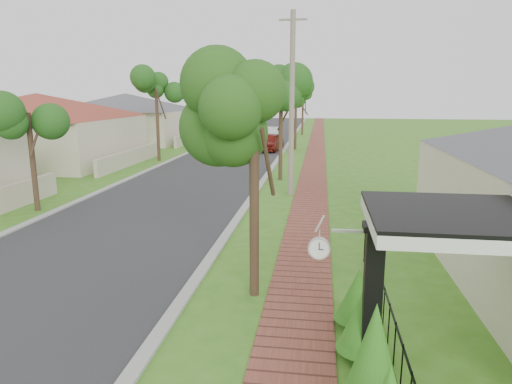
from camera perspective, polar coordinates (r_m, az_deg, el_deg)
The scene contains 16 objects.
ground at distance 10.08m, azimuth -14.44°, elevation -15.09°, with size 160.00×160.00×0.00m, color #3C741B.
road at distance 29.36m, azimuth -5.05°, elevation 3.21°, with size 7.00×120.00×0.02m, color #28282B.
kerb_right at distance 28.75m, azimuth 2.06°, elevation 3.06°, with size 0.30×120.00×0.10m, color #9E9E99.
kerb_left at distance 30.39m, azimuth -11.78°, elevation 3.30°, with size 0.30×120.00×0.10m, color #9E9E99.
sidewalk at distance 28.60m, azimuth 7.26°, elevation 2.92°, with size 1.50×120.00×0.03m, color brown.
porch_post at distance 8.06m, azimuth 14.29°, elevation -13.45°, with size 0.48×0.48×2.52m.
picket_fence at distance 9.25m, azimuth 15.66°, elevation -14.08°, with size 0.03×8.02×1.00m.
street_trees at distance 35.67m, azimuth -2.45°, elevation 12.14°, with size 10.70×37.65×5.89m.
hedge_row at distance 7.57m, azimuth 13.95°, elevation -18.51°, with size 0.82×4.81×1.88m.
far_house_red at distance 33.88m, azimuth -25.43°, elevation 7.27°, with size 15.56×15.56×4.60m.
far_house_grey at distance 46.20m, azimuth -15.84°, elevation 8.98°, with size 15.56×15.56×4.60m.
parked_car_red at distance 37.24m, azimuth 1.74°, elevation 6.25°, with size 1.67×4.16×1.42m, color maroon.
parked_car_white at distance 40.54m, azimuth 1.59°, elevation 6.90°, with size 1.75×5.02×1.65m, color silver.
near_tree at distance 9.86m, azimuth -0.23°, elevation 8.76°, with size 1.94×1.94×4.99m.
utility_pole at distance 20.57m, azimuth 4.49°, elevation 10.83°, with size 1.20×0.24×8.05m.
station_clock at distance 8.07m, azimuth 8.22°, elevation -6.80°, with size 1.05×0.13×0.56m.
Camera 1 is at (3.62, -8.23, 4.56)m, focal length 32.00 mm.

